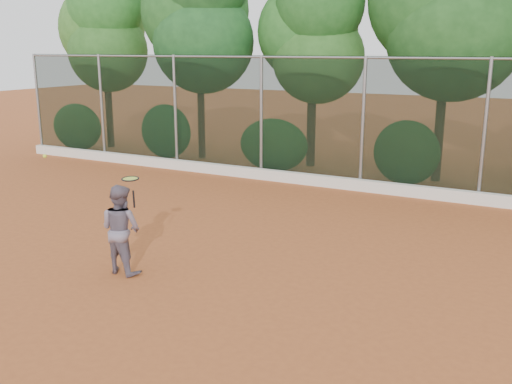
% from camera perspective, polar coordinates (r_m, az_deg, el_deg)
% --- Properties ---
extents(ground, '(80.00, 80.00, 0.00)m').
position_cam_1_polar(ground, '(9.49, -2.86, -8.66)').
color(ground, '#A45226').
rests_on(ground, ground).
extents(concrete_curb, '(24.00, 0.20, 0.30)m').
position_cam_1_polar(concrete_curb, '(15.42, 10.16, 0.71)').
color(concrete_curb, white).
rests_on(concrete_curb, ground).
extents(tennis_player, '(0.77, 0.62, 1.52)m').
position_cam_1_polar(tennis_player, '(9.77, -13.35, -3.62)').
color(tennis_player, slate).
rests_on(tennis_player, ground).
extents(chainlink_fence, '(24.09, 0.09, 3.50)m').
position_cam_1_polar(chainlink_fence, '(15.29, 10.65, 7.08)').
color(chainlink_fence, black).
rests_on(chainlink_fence, ground).
extents(foliage_backdrop, '(23.70, 3.63, 7.55)m').
position_cam_1_polar(foliage_backdrop, '(17.25, 11.31, 16.30)').
color(foliage_backdrop, '#432B19').
rests_on(foliage_backdrop, ground).
extents(tennis_racket, '(0.36, 0.36, 0.51)m').
position_cam_1_polar(tennis_racket, '(9.31, -12.43, 1.07)').
color(tennis_racket, black).
rests_on(tennis_racket, ground).
extents(tennis_ball_in_flight, '(0.07, 0.07, 0.07)m').
position_cam_1_polar(tennis_ball_in_flight, '(10.12, -20.37, 3.38)').
color(tennis_ball_in_flight, '#D2EB35').
rests_on(tennis_ball_in_flight, ground).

